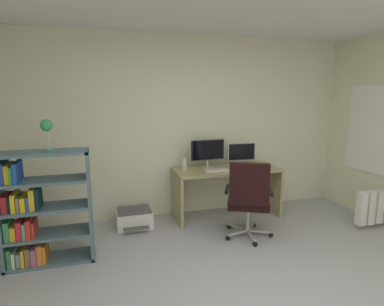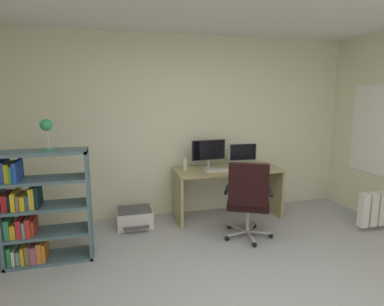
{
  "view_description": "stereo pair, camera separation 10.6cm",
  "coord_description": "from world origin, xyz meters",
  "views": [
    {
      "loc": [
        -1.28,
        -2.08,
        1.81
      ],
      "look_at": [
        -0.12,
        1.85,
        1.05
      ],
      "focal_mm": 30.05,
      "sensor_mm": 36.0,
      "label": 1
    },
    {
      "loc": [
        -1.18,
        -2.11,
        1.81
      ],
      "look_at": [
        -0.12,
        1.85,
        1.05
      ],
      "focal_mm": 30.05,
      "sensor_mm": 36.0,
      "label": 2
    }
  ],
  "objects": [
    {
      "name": "desktop_speaker",
      "position": [
        -0.13,
        2.22,
        0.82
      ],
      "size": [
        0.07,
        0.07,
        0.17
      ],
      "primitive_type": "cylinder",
      "color": "silver",
      "rests_on": "desk"
    },
    {
      "name": "wall_back",
      "position": [
        0.0,
        2.55,
        1.32
      ],
      "size": [
        5.01,
        0.1,
        2.64
      ],
      "primitive_type": "cube",
      "color": "silver",
      "rests_on": "ground"
    },
    {
      "name": "office_chair",
      "position": [
        0.46,
        1.36,
        0.55
      ],
      "size": [
        0.68,
        0.71,
        1.02
      ],
      "color": "#B7BABC",
      "rests_on": "ground"
    },
    {
      "name": "computer_mouse",
      "position": [
        0.57,
        2.04,
        0.75
      ],
      "size": [
        0.07,
        0.11,
        0.03
      ],
      "primitive_type": "cube",
      "rotation": [
        0.0,
        0.0,
        0.13
      ],
      "color": "black",
      "rests_on": "desk"
    },
    {
      "name": "bookshelf",
      "position": [
        -1.94,
        1.48,
        0.57
      ],
      "size": [
        0.9,
        0.35,
        1.22
      ],
      "color": "slate",
      "rests_on": "ground"
    },
    {
      "name": "keyboard",
      "position": [
        0.3,
        2.04,
        0.75
      ],
      "size": [
        0.35,
        0.15,
        0.02
      ],
      "primitive_type": "cube",
      "rotation": [
        0.0,
        0.0,
        0.05
      ],
      "color": "silver",
      "rests_on": "desk"
    },
    {
      "name": "printer",
      "position": [
        -0.86,
        2.15,
        0.12
      ],
      "size": [
        0.48,
        0.46,
        0.25
      ],
      "color": "silver",
      "rests_on": "ground"
    },
    {
      "name": "desk",
      "position": [
        0.49,
        2.15,
        0.55
      ],
      "size": [
        1.53,
        0.63,
        0.74
      ],
      "color": "tan",
      "rests_on": "ground"
    },
    {
      "name": "monitor_main",
      "position": [
        0.24,
        2.26,
        0.98
      ],
      "size": [
        0.51,
        0.18,
        0.41
      ],
      "color": "#B2B5B7",
      "rests_on": "desk"
    },
    {
      "name": "desk_lamp",
      "position": [
        -1.78,
        1.48,
        1.47
      ],
      "size": [
        0.13,
        0.13,
        0.33
      ],
      "color": "#2F985B",
      "rests_on": "bookshelf"
    },
    {
      "name": "monitor_secondary",
      "position": [
        0.78,
        2.26,
        0.93
      ],
      "size": [
        0.44,
        0.18,
        0.34
      ],
      "color": "#B2B5B7",
      "rests_on": "desk"
    }
  ]
}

